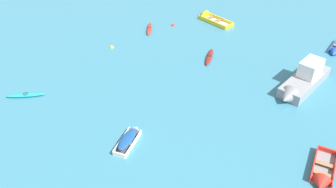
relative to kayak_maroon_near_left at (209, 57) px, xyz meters
The scene contains 10 objects.
kayak_maroon_near_left is the anchor object (origin of this frame).
kayak_red_back_row_center 8.52m from the kayak_maroon_near_left, 121.40° to the left, with size 1.27×3.06×0.29m.
rowboat_yellow_center 8.94m from the kayak_maroon_near_left, 73.14° to the left, with size 3.43×4.68×1.34m.
kayak_turquoise_back_row_left 16.49m from the kayak_maroon_near_left, behind, with size 3.08×0.79×0.29m.
rowboat_white_foreground_center 12.89m from the kayak_maroon_near_left, 132.88° to the right, with size 2.36×2.97×0.86m.
motor_launch_grey_outer_right 8.74m from the kayak_maroon_near_left, 47.62° to the right, with size 6.43×5.21×2.51m.
rowboat_red_outer_left 15.56m from the kayak_maroon_near_left, 82.21° to the right, with size 3.17×3.48×1.16m.
rowboat_blue_near_right 12.39m from the kayak_maroon_near_left, ahead, with size 3.32×3.12×1.02m.
mooring_buoy_outer_edge 7.90m from the kayak_maroon_near_left, 102.09° to the left, with size 0.44×0.44×0.44m, color red.
mooring_buoy_between_boats_left 9.72m from the kayak_maroon_near_left, 154.96° to the left, with size 0.40×0.40×0.40m, color yellow.
Camera 1 is at (-5.02, -2.01, 16.78)m, focal length 37.63 mm.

